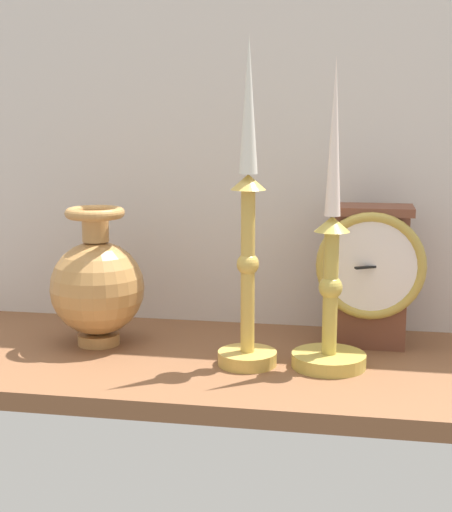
{
  "coord_description": "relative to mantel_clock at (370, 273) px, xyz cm",
  "views": [
    {
      "loc": [
        17.84,
        -96.96,
        32.15
      ],
      "look_at": [
        0.22,
        0.0,
        14.0
      ],
      "focal_mm": 52.78,
      "sensor_mm": 36.0,
      "label": 1
    }
  ],
  "objects": [
    {
      "name": "back_wall",
      "position": [
        -19.32,
        9.64,
        21.92
      ],
      "size": [
        120.0,
        2.0,
        65.0
      ],
      "primitive_type": "cube",
      "color": "silver",
      "rests_on": "ground_plane"
    },
    {
      "name": "candlestick_tall_center",
      "position": [
        -5.1,
        -10.62,
        0.51
      ],
      "size": [
        9.73,
        9.73,
        39.67
      ],
      "color": "gold",
      "rests_on": "ground_plane"
    },
    {
      "name": "brass_vase_bulbous",
      "position": [
        -38.19,
        -6.39,
        -1.83
      ],
      "size": [
        13.39,
        13.39,
        19.81
      ],
      "color": "#B98348",
      "rests_on": "ground_plane"
    },
    {
      "name": "candlestick_tall_left",
      "position": [
        -15.73,
        -11.61,
        5.58
      ],
      "size": [
        7.81,
        7.81,
        42.33
      ],
      "color": "gold",
      "rests_on": "ground_plane"
    },
    {
      "name": "ground_plane",
      "position": [
        -19.32,
        -8.86,
        -11.78
      ],
      "size": [
        100.0,
        36.0,
        2.4
      ],
      "primitive_type": "cube",
      "color": "brown"
    },
    {
      "name": "mantel_clock",
      "position": [
        0.0,
        0.0,
        0.0
      ],
      "size": [
        15.04,
        9.31,
        20.05
      ],
      "color": "brown",
      "rests_on": "ground_plane"
    }
  ]
}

